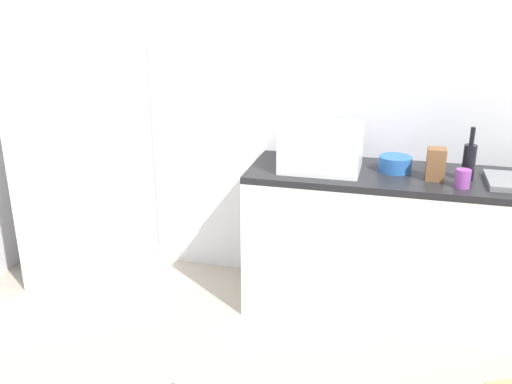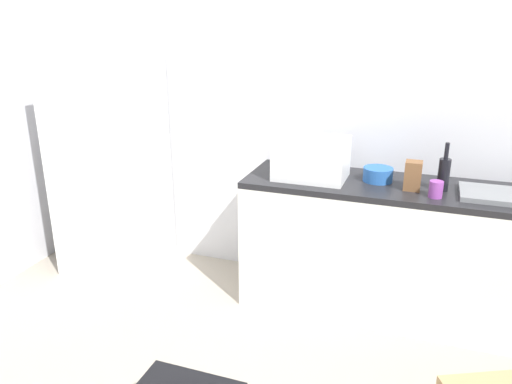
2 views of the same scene
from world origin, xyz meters
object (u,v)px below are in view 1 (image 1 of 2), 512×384
(wine_bottle, at_px, (469,161))
(mixing_bowl, at_px, (395,164))
(refrigerator, at_px, (83,161))
(coffee_mug, at_px, (463,178))
(knife_block, at_px, (436,164))
(microwave, at_px, (321,147))

(wine_bottle, relative_size, mixing_bowl, 1.58)
(refrigerator, relative_size, mixing_bowl, 8.84)
(coffee_mug, distance_m, mixing_bowl, 0.41)
(wine_bottle, distance_m, knife_block, 0.18)
(mixing_bowl, bearing_deg, refrigerator, -177.44)
(microwave, relative_size, coffee_mug, 4.60)
(coffee_mug, bearing_deg, microwave, 170.75)
(microwave, xyz_separation_m, wine_bottle, (0.82, 0.02, -0.03))
(microwave, bearing_deg, mixing_bowl, 10.05)
(refrigerator, distance_m, wine_bottle, 2.40)
(refrigerator, height_order, wine_bottle, refrigerator)
(knife_block, bearing_deg, mixing_bowl, 154.73)
(microwave, distance_m, coffee_mug, 0.80)
(refrigerator, distance_m, knife_block, 2.22)
(microwave, xyz_separation_m, coffee_mug, (0.78, -0.13, -0.09))
(coffee_mug, bearing_deg, wine_bottle, 75.59)
(microwave, distance_m, wine_bottle, 0.82)
(refrigerator, xyz_separation_m, wine_bottle, (2.39, 0.03, 0.17))
(wine_bottle, distance_m, coffee_mug, 0.16)
(refrigerator, distance_m, mixing_bowl, 2.00)
(coffee_mug, bearing_deg, refrigerator, 177.23)
(microwave, bearing_deg, wine_bottle, 1.27)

